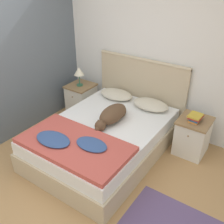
# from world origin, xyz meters

# --- Properties ---
(ground_plane) EXTENTS (16.00, 16.00, 0.00)m
(ground_plane) POSITION_xyz_m (0.00, 0.00, 0.00)
(ground_plane) COLOR tan
(wall_back) EXTENTS (9.00, 0.06, 2.55)m
(wall_back) POSITION_xyz_m (0.00, 2.13, 1.27)
(wall_back) COLOR white
(wall_back) RESTS_ON ground_plane
(wall_side_left) EXTENTS (0.06, 3.10, 2.55)m
(wall_side_left) POSITION_xyz_m (-1.35, 1.05, 1.27)
(wall_side_left) COLOR slate
(wall_side_left) RESTS_ON ground_plane
(bed) EXTENTS (1.47, 2.04, 0.48)m
(bed) POSITION_xyz_m (0.10, 1.01, 0.24)
(bed) COLOR #C6B28E
(bed) RESTS_ON ground_plane
(headboard) EXTENTS (1.55, 0.06, 1.14)m
(headboard) POSITION_xyz_m (0.10, 2.06, 0.59)
(headboard) COLOR #C6B28E
(headboard) RESTS_ON ground_plane
(nightstand_left) EXTENTS (0.43, 0.47, 0.54)m
(nightstand_left) POSITION_xyz_m (-0.93, 1.74, 0.27)
(nightstand_left) COLOR silver
(nightstand_left) RESTS_ON ground_plane
(nightstand_right) EXTENTS (0.43, 0.47, 0.54)m
(nightstand_right) POSITION_xyz_m (1.13, 1.74, 0.27)
(nightstand_right) COLOR silver
(nightstand_right) RESTS_ON ground_plane
(pillow_left) EXTENTS (0.56, 0.37, 0.12)m
(pillow_left) POSITION_xyz_m (-0.21, 1.80, 0.54)
(pillow_left) COLOR beige
(pillow_left) RESTS_ON bed
(pillow_right) EXTENTS (0.56, 0.37, 0.12)m
(pillow_right) POSITION_xyz_m (0.41, 1.80, 0.54)
(pillow_right) COLOR beige
(pillow_right) RESTS_ON bed
(quilt) EXTENTS (1.38, 0.74, 0.10)m
(quilt) POSITION_xyz_m (0.09, 0.41, 0.51)
(quilt) COLOR #BC4C42
(quilt) RESTS_ON bed
(dog) EXTENTS (0.27, 0.74, 0.23)m
(dog) POSITION_xyz_m (0.15, 1.14, 0.58)
(dog) COLOR brown
(dog) RESTS_ON bed
(book_stack) EXTENTS (0.18, 0.22, 0.10)m
(book_stack) POSITION_xyz_m (1.13, 1.71, 0.59)
(book_stack) COLOR orange
(book_stack) RESTS_ON nightstand_right
(table_lamp) EXTENTS (0.17, 0.17, 0.34)m
(table_lamp) POSITION_xyz_m (-0.93, 1.72, 0.79)
(table_lamp) COLOR #336B4C
(table_lamp) RESTS_ON nightstand_left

